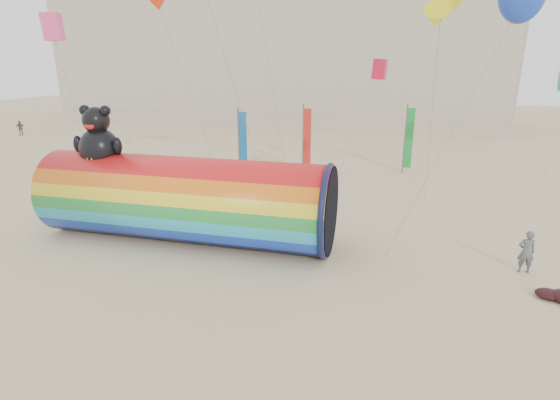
# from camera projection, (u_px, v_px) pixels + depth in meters

# --- Properties ---
(ground) EXTENTS (160.00, 160.00, 0.00)m
(ground) POSITION_uv_depth(u_px,v_px,m) (260.00, 263.00, 18.45)
(ground) COLOR #CCB58C
(ground) RESTS_ON ground
(hotel_building) EXTENTS (60.40, 15.40, 20.60)m
(hotel_building) POSITION_uv_depth(u_px,v_px,m) (274.00, 46.00, 60.61)
(hotel_building) COLOR #B7AD99
(hotel_building) RESTS_ON ground
(windsock_assembly) EXTENTS (13.74, 4.18, 6.33)m
(windsock_assembly) POSITION_uv_depth(u_px,v_px,m) (185.00, 197.00, 20.39)
(windsock_assembly) COLOR red
(windsock_assembly) RESTS_ON ground
(kite_handler) EXTENTS (0.69, 0.49, 1.79)m
(kite_handler) POSITION_uv_depth(u_px,v_px,m) (526.00, 252.00, 17.43)
(kite_handler) COLOR #515358
(kite_handler) RESTS_ON ground
(festival_banners) EXTENTS (11.92, 5.61, 5.20)m
(festival_banners) POSITION_uv_depth(u_px,v_px,m) (321.00, 141.00, 31.91)
(festival_banners) COLOR #59595E
(festival_banners) RESTS_ON ground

